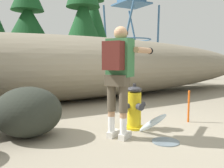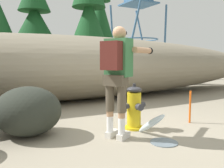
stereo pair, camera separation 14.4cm
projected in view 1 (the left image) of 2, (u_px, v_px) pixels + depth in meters
ground_plane at (129, 130)px, 3.97m from camera, size 56.00×56.00×0.04m
dirt_embankment at (63, 68)px, 6.82m from camera, size 16.15×3.20×1.87m
fire_hydrant at (134, 108)px, 3.98m from camera, size 0.41×0.37×0.77m
hydrant_water_jet at (155, 127)px, 3.54m from camera, size 0.39×0.83×0.48m
utility_worker at (120, 68)px, 3.46m from camera, size 1.03×0.83×1.65m
boulder_mid at (28, 112)px, 3.57m from camera, size 1.36×1.34×0.76m
pine_tree_center at (28, 17)px, 12.35m from camera, size 2.62×2.62×5.71m
pine_tree_right at (83, 17)px, 11.56m from camera, size 2.55×2.55×6.44m
pine_tree_far_right at (94, 9)px, 14.32m from camera, size 2.02×2.02×7.62m
survey_stake at (189, 106)px, 4.40m from camera, size 0.04×0.04×0.60m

